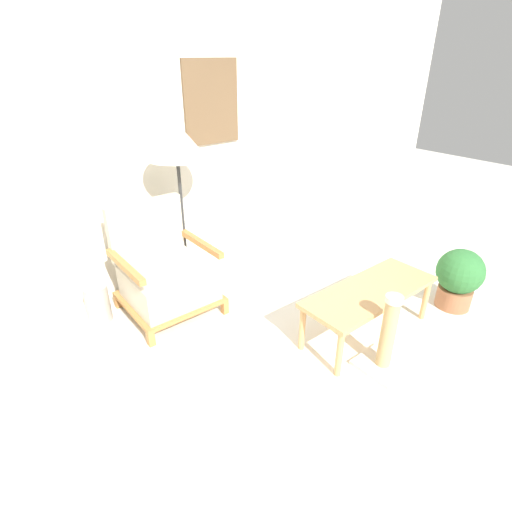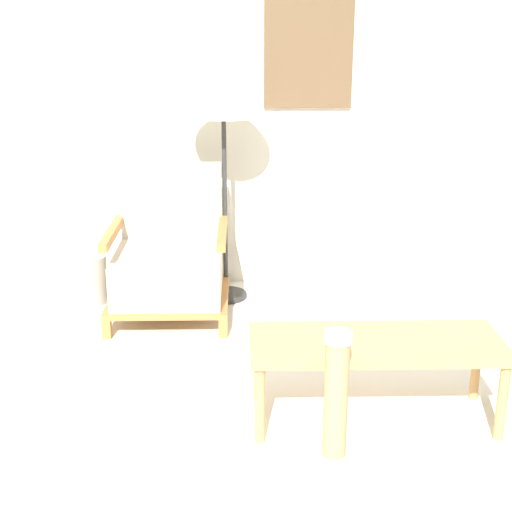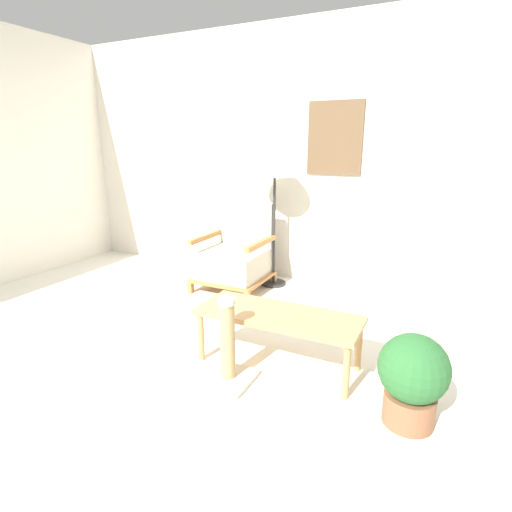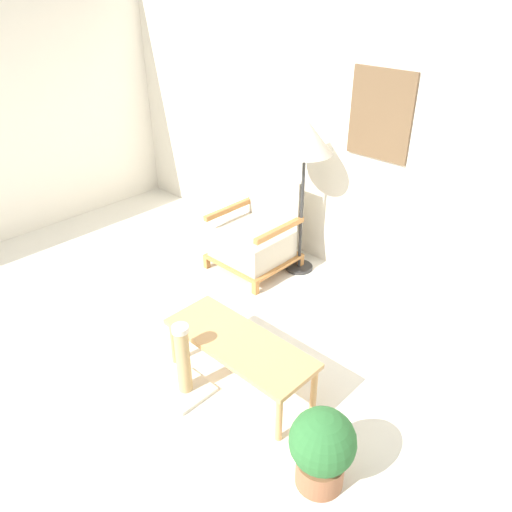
% 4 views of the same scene
% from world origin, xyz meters
% --- Properties ---
extents(ground_plane, '(14.00, 14.00, 0.00)m').
position_xyz_m(ground_plane, '(0.00, 0.00, 0.00)').
color(ground_plane, silver).
extents(wall_back, '(8.00, 0.09, 2.70)m').
position_xyz_m(wall_back, '(0.00, 2.44, 1.35)').
color(wall_back, silver).
rests_on(wall_back, ground_plane).
extents(armchair, '(0.71, 0.69, 0.89)m').
position_xyz_m(armchair, '(-0.45, 1.86, 0.33)').
color(armchair, '#B2753D').
rests_on(armchair, ground_plane).
extents(floor_lamp, '(0.49, 0.49, 1.48)m').
position_xyz_m(floor_lamp, '(-0.11, 2.11, 1.29)').
color(floor_lamp, '#2D2D2D').
rests_on(floor_lamp, ground_plane).
extents(coffee_table, '(1.12, 0.43, 0.39)m').
position_xyz_m(coffee_table, '(0.59, 0.60, 0.35)').
color(coffee_table, tan).
rests_on(coffee_table, ground_plane).
extents(vase, '(0.19, 0.19, 0.31)m').
position_xyz_m(vase, '(-0.96, 2.05, 0.16)').
color(vase, '#9E998E').
rests_on(vase, ground_plane).
extents(potted_plant, '(0.38, 0.38, 0.53)m').
position_xyz_m(potted_plant, '(1.47, 0.36, 0.29)').
color(potted_plant, '#935B3D').
rests_on(potted_plant, ground_plane).
extents(scratching_post, '(0.32, 0.32, 0.58)m').
position_xyz_m(scratching_post, '(0.37, 0.28, 0.20)').
color(scratching_post, beige).
rests_on(scratching_post, ground_plane).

